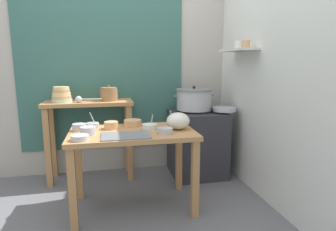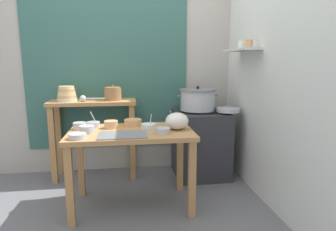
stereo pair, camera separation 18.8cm
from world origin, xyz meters
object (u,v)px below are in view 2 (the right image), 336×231
object	(u,v)px
serving_tray	(123,135)
prep_bowl_3	(163,130)
prep_bowl_1	(87,129)
prep_bowl_6	(77,136)
prep_bowl_2	(149,126)
prep_bowl_0	(133,122)
prep_bowl_4	(93,124)
clay_pot	(113,94)
stove_block	(201,143)
back_shelf_table	(94,120)
bowl_stack_enamel	(67,94)
prep_table	(131,142)
steamer_pot	(198,100)
plastic_bag	(177,121)
wide_pan	(228,110)
ladle	(84,98)
prep_bowl_7	(173,122)
prep_bowl_8	(111,124)
prep_bowl_5	(80,126)

from	to	relation	value
serving_tray	prep_bowl_3	world-z (taller)	prep_bowl_3
prep_bowl_1	prep_bowl_6	world-z (taller)	prep_bowl_1
prep_bowl_6	prep_bowl_2	bearing A→B (deg)	23.94
prep_bowl_0	prep_bowl_4	world-z (taller)	prep_bowl_4
clay_pot	stove_block	bearing A→B (deg)	-7.39
prep_bowl_2	back_shelf_table	bearing A→B (deg)	127.77
bowl_stack_enamel	prep_bowl_0	xyz separation A→B (m)	(0.71, -0.55, -0.22)
prep_table	steamer_pot	distance (m)	1.06
stove_block	clay_pot	bearing A→B (deg)	172.61
bowl_stack_enamel	prep_bowl_2	xyz separation A→B (m)	(0.85, -0.72, -0.23)
steamer_pot	plastic_bag	size ratio (longest dim) A/B	2.20
wide_pan	prep_bowl_6	bearing A→B (deg)	-154.32
wide_pan	prep_bowl_3	size ratio (longest dim) A/B	1.97
back_shelf_table	prep_bowl_4	distance (m)	0.58
ladle	prep_bowl_7	distance (m)	1.05
stove_block	prep_bowl_8	xyz separation A→B (m)	(-1.00, -0.52, 0.37)
bowl_stack_enamel	prep_bowl_7	size ratio (longest dim) A/B	1.48
bowl_stack_enamel	prep_bowl_5	bearing A→B (deg)	-70.68
stove_block	bowl_stack_enamel	bearing A→B (deg)	175.89
back_shelf_table	prep_bowl_5	bearing A→B (deg)	-94.45
steamer_pot	prep_bowl_5	size ratio (longest dim) A/B	4.03
prep_bowl_2	prep_bowl_4	xyz separation A→B (m)	(-0.52, 0.17, -0.00)
prep_bowl_1	prep_bowl_5	xyz separation A→B (m)	(-0.09, 0.17, -0.00)
prep_bowl_2	prep_bowl_3	xyz separation A→B (m)	(0.10, -0.18, -0.00)
back_shelf_table	prep_bowl_3	size ratio (longest dim) A/B	7.39
wide_pan	prep_bowl_3	bearing A→B (deg)	-141.55
clay_pot	prep_bowl_4	world-z (taller)	clay_pot
prep_bowl_2	prep_bowl_6	size ratio (longest dim) A/B	0.99
prep_table	prep_bowl_5	world-z (taller)	prep_bowl_5
clay_pot	prep_bowl_0	bearing A→B (deg)	-69.83
steamer_pot	ladle	world-z (taller)	steamer_pot
steamer_pot	clay_pot	distance (m)	0.97
prep_bowl_6	prep_bowl_0	bearing A→B (deg)	43.94
prep_bowl_0	prep_bowl_7	size ratio (longest dim) A/B	1.16
stove_block	ladle	world-z (taller)	ladle
serving_tray	prep_bowl_7	xyz separation A→B (m)	(0.48, 0.34, 0.03)
clay_pot	bowl_stack_enamel	world-z (taller)	clay_pot
prep_bowl_5	prep_bowl_0	bearing A→B (deg)	10.75
prep_table	back_shelf_table	distance (m)	0.88
prep_table	prep_bowl_0	world-z (taller)	prep_bowl_0
back_shelf_table	clay_pot	bearing A→B (deg)	0.00
wide_pan	prep_table	bearing A→B (deg)	-155.23
prep_bowl_3	prep_bowl_5	bearing A→B (deg)	160.19
bowl_stack_enamel	wide_pan	distance (m)	1.80
prep_bowl_7	prep_bowl_8	size ratio (longest dim) A/B	1.14
prep_bowl_1	prep_bowl_2	distance (m)	0.55
clay_pot	prep_bowl_2	world-z (taller)	clay_pot
serving_tray	plastic_bag	size ratio (longest dim) A/B	1.88
prep_bowl_1	prep_bowl_4	world-z (taller)	prep_bowl_4
serving_tray	prep_bowl_6	bearing A→B (deg)	-171.03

